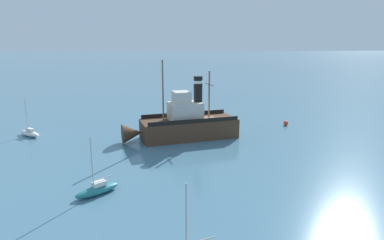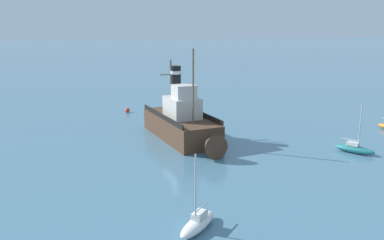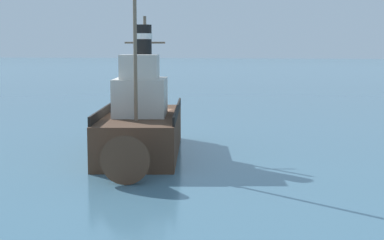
{
  "view_description": "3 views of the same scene",
  "coord_description": "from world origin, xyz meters",
  "px_view_note": "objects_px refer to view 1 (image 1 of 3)",
  "views": [
    {
      "loc": [
        -41.76,
        7.48,
        12.31
      ],
      "look_at": [
        -2.59,
        2.12,
        2.91
      ],
      "focal_mm": 32.0,
      "sensor_mm": 36.0,
      "label": 1
    },
    {
      "loc": [
        9.26,
        44.34,
        12.13
      ],
      "look_at": [
        -1.48,
        1.74,
        1.83
      ],
      "focal_mm": 38.0,
      "sensor_mm": 36.0,
      "label": 2
    },
    {
      "loc": [
        -9.79,
        36.22,
        6.45
      ],
      "look_at": [
        -2.79,
        0.19,
        1.87
      ],
      "focal_mm": 55.0,
      "sensor_mm": 36.0,
      "label": 3
    }
  ],
  "objects_px": {
    "old_tugboat": "(184,124)",
    "mooring_buoy": "(286,123)",
    "sailboat_teal": "(97,189)",
    "sailboat_white": "(30,133)"
  },
  "relations": [
    {
      "from": "sailboat_teal",
      "to": "sailboat_white",
      "type": "bearing_deg",
      "value": 30.36
    },
    {
      "from": "old_tugboat",
      "to": "sailboat_teal",
      "type": "relative_size",
      "value": 3.02
    },
    {
      "from": "old_tugboat",
      "to": "mooring_buoy",
      "type": "height_order",
      "value": "old_tugboat"
    },
    {
      "from": "old_tugboat",
      "to": "mooring_buoy",
      "type": "bearing_deg",
      "value": -73.62
    },
    {
      "from": "sailboat_white",
      "to": "mooring_buoy",
      "type": "relative_size",
      "value": 7.2
    },
    {
      "from": "sailboat_teal",
      "to": "mooring_buoy",
      "type": "relative_size",
      "value": 7.2
    },
    {
      "from": "old_tugboat",
      "to": "sailboat_teal",
      "type": "xyz_separation_m",
      "value": [
        -15.12,
        8.84,
        -1.4
      ]
    },
    {
      "from": "sailboat_white",
      "to": "sailboat_teal",
      "type": "relative_size",
      "value": 1.0
    },
    {
      "from": "sailboat_white",
      "to": "sailboat_teal",
      "type": "xyz_separation_m",
      "value": [
        -18.7,
        -10.95,
        0.0
      ]
    },
    {
      "from": "sailboat_white",
      "to": "sailboat_teal",
      "type": "distance_m",
      "value": 21.68
    }
  ]
}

